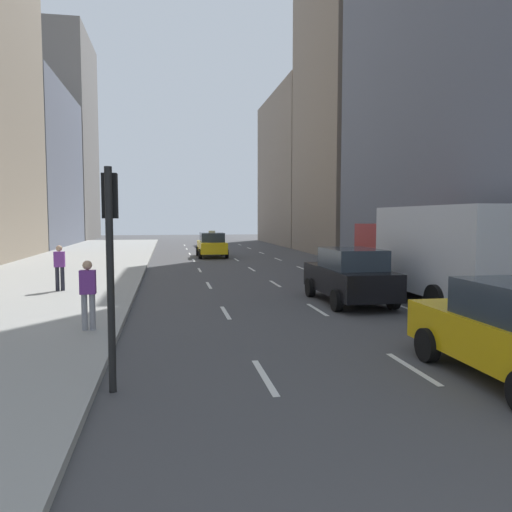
# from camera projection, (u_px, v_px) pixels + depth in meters

# --- Properties ---
(sidewalk_left) EXTENTS (8.00, 66.00, 0.15)m
(sidewalk_left) POSITION_uv_depth(u_px,v_px,m) (69.00, 269.00, 26.24)
(sidewalk_left) COLOR #9E9E99
(sidewalk_left) RESTS_ON ground
(lane_markings) EXTENTS (5.72, 56.00, 0.01)m
(lane_markings) POSITION_uv_depth(u_px,v_px,m) (262.00, 276.00, 23.99)
(lane_markings) COLOR white
(lane_markings) RESTS_ON ground
(building_row_right) EXTENTS (6.00, 59.02, 36.73)m
(building_row_right) POSITION_uv_depth(u_px,v_px,m) (403.00, 30.00, 29.37)
(building_row_right) COLOR gray
(building_row_right) RESTS_ON ground
(taxi_lead) EXTENTS (2.02, 4.40, 1.87)m
(taxi_lead) POSITION_uv_depth(u_px,v_px,m) (212.00, 245.00, 35.08)
(taxi_lead) COLOR yellow
(taxi_lead) RESTS_ON ground
(sedan_black_near) EXTENTS (2.02, 4.53, 1.80)m
(sedan_black_near) POSITION_uv_depth(u_px,v_px,m) (350.00, 275.00, 16.30)
(sedan_black_near) COLOR black
(sedan_black_near) RESTS_ON ground
(box_truck) EXTENTS (2.58, 8.40, 3.15)m
(box_truck) POSITION_uv_depth(u_px,v_px,m) (434.00, 251.00, 16.41)
(box_truck) COLOR maroon
(box_truck) RESTS_ON ground
(pedestrian_mid_block) EXTENTS (0.36, 0.22, 1.65)m
(pedestrian_mid_block) POSITION_uv_depth(u_px,v_px,m) (88.00, 291.00, 11.71)
(pedestrian_mid_block) COLOR gray
(pedestrian_mid_block) RESTS_ON sidewalk_left
(pedestrian_far_walking) EXTENTS (0.36, 0.22, 1.65)m
(pedestrian_far_walking) POSITION_uv_depth(u_px,v_px,m) (60.00, 265.00, 18.00)
(pedestrian_far_walking) COLOR #23232D
(pedestrian_far_walking) RESTS_ON sidewalk_left
(traffic_light_pole) EXTENTS (0.24, 0.42, 3.60)m
(traffic_light_pole) POSITION_uv_depth(u_px,v_px,m) (110.00, 242.00, 7.94)
(traffic_light_pole) COLOR black
(traffic_light_pole) RESTS_ON ground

